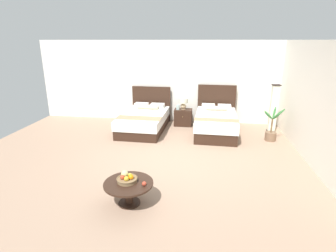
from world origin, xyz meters
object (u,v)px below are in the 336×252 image
object	(u,v)px
bed_near_corner	(216,122)
coffee_table	(129,187)
table_lamp	(183,102)
vase	(178,107)
potted_palm	(271,131)
bed_near_window	(144,120)
loose_apple	(144,184)
nightstand	(183,117)
fruit_bowl	(127,178)
floor_lamp_corner	(273,109)

from	to	relation	value
bed_near_corner	coffee_table	xyz separation A→B (m)	(-1.58, -4.03, -0.02)
bed_near_corner	table_lamp	world-z (taller)	bed_near_corner
vase	potted_palm	distance (m)	2.96
bed_near_corner	bed_near_window	bearing A→B (deg)	179.99
vase	loose_apple	distance (m)	4.67
nightstand	bed_near_corner	bearing A→B (deg)	-30.34
bed_near_corner	nightstand	world-z (taller)	bed_near_corner
vase	fruit_bowl	xyz separation A→B (m)	(-0.39, -4.57, -0.15)
bed_near_window	table_lamp	bearing A→B (deg)	28.43
vase	bed_near_window	bearing A→B (deg)	-150.07
vase	loose_apple	world-z (taller)	vase
table_lamp	floor_lamp_corner	size ratio (longest dim) A/B	0.26
loose_apple	table_lamp	bearing A→B (deg)	87.08
table_lamp	floor_lamp_corner	xyz separation A→B (m)	(2.76, -0.29, -0.04)
bed_near_corner	nightstand	size ratio (longest dim) A/B	3.74
nightstand	vase	world-z (taller)	vase
bed_near_corner	vase	bearing A→B (deg)	154.87
nightstand	coffee_table	size ratio (longest dim) A/B	0.69
potted_palm	loose_apple	bearing A→B (deg)	-127.78
fruit_bowl	table_lamp	bearing A→B (deg)	83.06
bed_near_window	floor_lamp_corner	xyz separation A→B (m)	(3.93, 0.34, 0.42)
vase	floor_lamp_corner	xyz separation A→B (m)	(2.93, -0.23, 0.11)
bed_near_window	nightstand	xyz separation A→B (m)	(1.17, 0.61, -0.04)
nightstand	coffee_table	bearing A→B (deg)	-96.50
floor_lamp_corner	coffee_table	bearing A→B (deg)	-126.94
nightstand	fruit_bowl	size ratio (longest dim) A/B	1.63
coffee_table	table_lamp	bearing A→B (deg)	83.53
loose_apple	potted_palm	world-z (taller)	potted_palm
bed_near_window	coffee_table	xyz separation A→B (m)	(0.64, -4.03, 0.01)
table_lamp	loose_apple	distance (m)	4.74
floor_lamp_corner	potted_palm	world-z (taller)	floor_lamp_corner
vase	fruit_bowl	distance (m)	4.59
fruit_bowl	loose_apple	distance (m)	0.34
floor_lamp_corner	loose_apple	bearing A→B (deg)	-124.07
vase	table_lamp	bearing A→B (deg)	19.02
floor_lamp_corner	potted_palm	size ratio (longest dim) A/B	1.53
bed_near_corner	fruit_bowl	size ratio (longest dim) A/B	6.11
loose_apple	potted_palm	distance (m)	4.59
bed_near_window	nightstand	distance (m)	1.32
coffee_table	floor_lamp_corner	world-z (taller)	floor_lamp_corner
bed_near_corner	fruit_bowl	distance (m)	4.31
bed_near_corner	floor_lamp_corner	distance (m)	1.79
nightstand	table_lamp	xyz separation A→B (m)	(0.00, 0.02, 0.50)
loose_apple	floor_lamp_corner	world-z (taller)	floor_lamp_corner
bed_near_window	vase	distance (m)	1.19
coffee_table	fruit_bowl	size ratio (longest dim) A/B	2.38
bed_near_window	bed_near_corner	bearing A→B (deg)	-0.01
bed_near_corner	fruit_bowl	bearing A→B (deg)	-111.96
table_lamp	fruit_bowl	world-z (taller)	table_lamp
bed_near_corner	table_lamp	size ratio (longest dim) A/B	5.74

